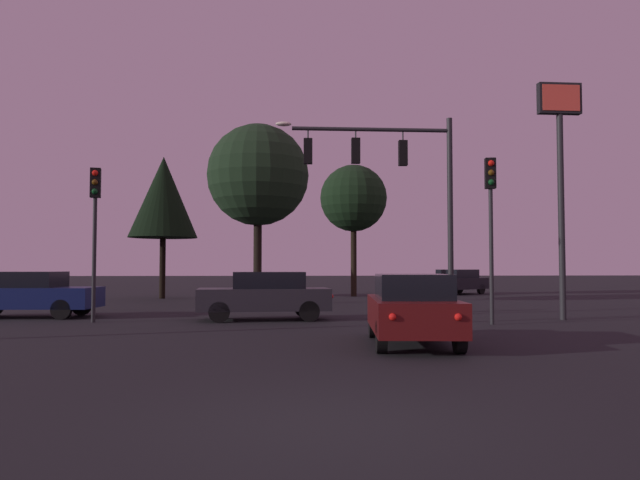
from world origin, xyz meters
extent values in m
plane|color=black|center=(0.00, 24.50, 0.00)|extent=(168.00, 168.00, 0.00)
cylinder|color=#232326|center=(5.52, 14.54, 3.51)|extent=(0.20, 0.20, 7.01)
cylinder|color=#232326|center=(2.70, 14.54, 6.56)|extent=(5.64, 0.15, 0.14)
ellipsoid|color=#F4EACC|center=(-0.42, 14.55, 6.71)|extent=(0.56, 0.28, 0.16)
cylinder|color=#232326|center=(3.83, 14.54, 6.37)|extent=(0.05, 0.05, 0.38)
cube|color=black|center=(3.83, 14.54, 5.73)|extent=(0.30, 0.24, 0.90)
sphere|color=red|center=(3.83, 14.68, 6.01)|extent=(0.18, 0.18, 0.18)
sphere|color=#56380C|center=(3.83, 14.68, 5.73)|extent=(0.18, 0.18, 0.18)
sphere|color=#0C4219|center=(3.83, 14.68, 5.45)|extent=(0.18, 0.18, 0.18)
cylinder|color=#232326|center=(2.14, 14.54, 6.40)|extent=(0.05, 0.05, 0.32)
cube|color=black|center=(2.14, 14.54, 5.79)|extent=(0.30, 0.24, 0.90)
sphere|color=red|center=(2.14, 14.68, 6.07)|extent=(0.18, 0.18, 0.18)
sphere|color=#56380C|center=(2.14, 14.68, 5.79)|extent=(0.18, 0.18, 0.18)
sphere|color=#0C4219|center=(2.14, 14.68, 5.51)|extent=(0.18, 0.18, 0.18)
cylinder|color=#232326|center=(0.45, 14.55, 6.38)|extent=(0.05, 0.05, 0.36)
cube|color=black|center=(0.45, 14.55, 5.75)|extent=(0.30, 0.24, 0.90)
sphere|color=red|center=(0.45, 14.69, 6.03)|extent=(0.18, 0.18, 0.18)
sphere|color=#56380C|center=(0.45, 14.69, 5.75)|extent=(0.18, 0.18, 0.18)
sphere|color=#0C4219|center=(0.45, 14.69, 5.47)|extent=(0.18, 0.18, 0.18)
cylinder|color=#232326|center=(-6.15, 12.22, 1.89)|extent=(0.12, 0.12, 3.79)
cube|color=black|center=(-6.15, 12.22, 4.24)|extent=(0.34, 0.29, 0.90)
sphere|color=red|center=(-6.13, 12.09, 4.52)|extent=(0.18, 0.18, 0.18)
sphere|color=#56380C|center=(-6.13, 12.09, 4.24)|extent=(0.18, 0.18, 0.18)
sphere|color=#0C4219|center=(-6.13, 12.09, 3.96)|extent=(0.18, 0.18, 0.18)
cylinder|color=#232326|center=(5.63, 10.77, 1.99)|extent=(0.12, 0.12, 3.98)
cube|color=black|center=(5.63, 10.77, 4.43)|extent=(0.33, 0.28, 0.90)
sphere|color=red|center=(5.61, 10.64, 4.71)|extent=(0.18, 0.18, 0.18)
sphere|color=#56380C|center=(5.61, 10.64, 4.43)|extent=(0.18, 0.18, 0.18)
sphere|color=#0C4219|center=(5.61, 10.64, 4.15)|extent=(0.18, 0.18, 0.18)
cube|color=#4C0F0F|center=(2.29, 6.46, 0.66)|extent=(2.08, 4.06, 0.68)
cube|color=black|center=(2.28, 6.31, 1.26)|extent=(1.67, 2.24, 0.52)
cylinder|color=black|center=(1.67, 7.82, 0.32)|extent=(0.26, 0.66, 0.64)
cylinder|color=black|center=(3.17, 7.67, 0.32)|extent=(0.26, 0.66, 0.64)
cylinder|color=black|center=(1.42, 5.25, 0.32)|extent=(0.26, 0.66, 0.64)
cylinder|color=black|center=(2.92, 5.11, 0.32)|extent=(0.26, 0.66, 0.64)
sphere|color=red|center=(1.51, 4.57, 0.76)|extent=(0.14, 0.14, 0.14)
sphere|color=red|center=(2.70, 4.45, 0.76)|extent=(0.14, 0.14, 0.14)
cube|color=#232328|center=(-1.04, 12.72, 0.66)|extent=(4.21, 1.97, 0.68)
cube|color=black|center=(-0.89, 12.73, 1.26)|extent=(2.31, 1.62, 0.52)
cylinder|color=black|center=(-2.35, 11.87, 0.32)|extent=(0.65, 0.24, 0.64)
cylinder|color=black|center=(-2.44, 13.40, 0.32)|extent=(0.65, 0.24, 0.64)
cylinder|color=black|center=(0.36, 12.03, 0.32)|extent=(0.65, 0.24, 0.64)
cylinder|color=black|center=(0.27, 13.56, 0.32)|extent=(0.65, 0.24, 0.64)
sphere|color=red|center=(1.06, 12.23, 0.76)|extent=(0.14, 0.14, 0.14)
sphere|color=red|center=(0.99, 13.44, 0.76)|extent=(0.14, 0.14, 0.14)
cube|color=#0F1947|center=(-8.93, 14.23, 0.66)|extent=(4.67, 2.13, 0.68)
cube|color=black|center=(-9.08, 14.24, 1.26)|extent=(2.56, 1.75, 0.52)
cylinder|color=black|center=(-7.38, 14.98, 0.32)|extent=(0.65, 0.23, 0.64)
cylinder|color=black|center=(-7.47, 13.31, 0.32)|extent=(0.65, 0.23, 0.64)
cube|color=black|center=(10.29, 29.66, 0.66)|extent=(4.54, 4.08, 0.68)
cube|color=black|center=(10.41, 29.75, 1.26)|extent=(2.80, 2.66, 0.52)
cylinder|color=black|center=(9.65, 28.15, 0.32)|extent=(0.63, 0.55, 0.64)
cylinder|color=black|center=(8.67, 29.43, 0.32)|extent=(0.63, 0.55, 0.64)
cylinder|color=black|center=(11.92, 29.89, 0.32)|extent=(0.63, 0.55, 0.64)
cylinder|color=black|center=(10.93, 31.17, 0.32)|extent=(0.63, 0.55, 0.64)
sphere|color=red|center=(12.40, 30.48, 0.76)|extent=(0.14, 0.14, 0.14)
sphere|color=red|center=(11.63, 31.49, 0.76)|extent=(0.14, 0.14, 0.14)
cylinder|color=#232326|center=(8.42, 12.10, 3.29)|extent=(0.20, 0.20, 6.58)
cube|color=black|center=(8.42, 12.10, 7.08)|extent=(1.40, 0.27, 1.00)
cube|color=#EF4C38|center=(8.42, 11.96, 7.08)|extent=(1.23, 0.04, 0.84)
cylinder|color=black|center=(3.71, 27.61, 2.14)|extent=(0.34, 0.34, 4.28)
sphere|color=black|center=(3.71, 27.61, 5.62)|extent=(3.83, 3.83, 3.83)
cylinder|color=black|center=(-6.75, 26.05, 1.62)|extent=(0.31, 0.31, 3.24)
cone|color=black|center=(-6.75, 26.05, 5.42)|extent=(3.65, 3.65, 4.36)
cylinder|color=black|center=(-1.52, 20.75, 2.12)|extent=(0.37, 0.37, 4.24)
sphere|color=black|center=(-1.52, 20.75, 5.85)|extent=(4.61, 4.61, 4.61)
camera|label=1|loc=(-0.58, -6.29, 1.67)|focal=33.54mm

